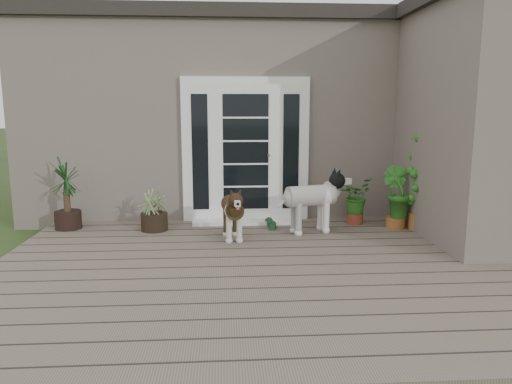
{
  "coord_description": "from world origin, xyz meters",
  "views": [
    {
      "loc": [
        -0.52,
        -4.58,
        1.82
      ],
      "look_at": [
        -0.1,
        1.75,
        0.7
      ],
      "focal_mm": 33.58,
      "sensor_mm": 36.0,
      "label": 1
    }
  ],
  "objects": [
    {
      "name": "herb_c",
      "position": [
        2.27,
        2.4,
        0.39
      ],
      "size": [
        0.48,
        0.48,
        0.53
      ],
      "primitive_type": "imported",
      "rotation": [
        0.0,
        0.0,
        4.08
      ],
      "color": "#17521C",
      "rests_on": "deck"
    },
    {
      "name": "deck",
      "position": [
        0.0,
        0.4,
        0.06
      ],
      "size": [
        6.2,
        4.6,
        0.12
      ],
      "primitive_type": "cube",
      "color": "#6B5B4C",
      "rests_on": "ground"
    },
    {
      "name": "herb_b",
      "position": [
        1.91,
        1.94,
        0.45
      ],
      "size": [
        0.63,
        0.63,
        0.66
      ],
      "primitive_type": "imported",
      "rotation": [
        0.0,
        0.0,
        2.32
      ],
      "color": "#295B1A",
      "rests_on": "deck"
    },
    {
      "name": "white_dog",
      "position": [
        0.65,
        1.76,
        0.5
      ],
      "size": [
        0.98,
        0.63,
        0.76
      ],
      "primitive_type": null,
      "rotation": [
        0.0,
        0.0,
        -1.28
      ],
      "color": "silver",
      "rests_on": "deck"
    },
    {
      "name": "clog_right",
      "position": [
        0.15,
        2.01,
        0.16
      ],
      "size": [
        0.16,
        0.28,
        0.08
      ],
      "primitive_type": null,
      "rotation": [
        0.0,
        0.0,
        -0.15
      ],
      "color": "#143217",
      "rests_on": "deck"
    },
    {
      "name": "door_step",
      "position": [
        -0.2,
        2.4,
        0.14
      ],
      "size": [
        1.6,
        0.4,
        0.05
      ],
      "primitive_type": "cube",
      "color": "white",
      "rests_on": "deck"
    },
    {
      "name": "sapling",
      "position": [
        2.23,
        1.82,
        0.95
      ],
      "size": [
        0.64,
        0.64,
        1.67
      ],
      "primitive_type": null,
      "rotation": [
        0.0,
        0.0,
        -0.4
      ],
      "color": "#17501A",
      "rests_on": "deck"
    },
    {
      "name": "spider_plant",
      "position": [
        -1.51,
        2.03,
        0.45
      ],
      "size": [
        0.79,
        0.79,
        0.66
      ],
      "primitive_type": null,
      "rotation": [
        0.0,
        0.0,
        -0.33
      ],
      "color": "#7D965C",
      "rests_on": "deck"
    },
    {
      "name": "roof_main",
      "position": [
        0.0,
        4.65,
        3.2
      ],
      "size": [
        7.6,
        4.2,
        0.2
      ],
      "primitive_type": "cube",
      "color": "#2D2826",
      "rests_on": "house_main"
    },
    {
      "name": "herb_a",
      "position": [
        1.41,
        2.25,
        0.43
      ],
      "size": [
        0.68,
        0.68,
        0.61
      ],
      "primitive_type": "imported",
      "rotation": [
        0.0,
        0.0,
        0.8
      ],
      "color": "#215F1B",
      "rests_on": "deck"
    },
    {
      "name": "clog_left",
      "position": [
        0.14,
        2.19,
        0.16
      ],
      "size": [
        0.19,
        0.31,
        0.09
      ],
      "primitive_type": null,
      "rotation": [
        0.0,
        0.0,
        0.18
      ],
      "color": "black",
      "rests_on": "deck"
    },
    {
      "name": "house_wing",
      "position": [
        2.9,
        1.5,
        1.55
      ],
      "size": [
        1.6,
        2.4,
        3.1
      ],
      "primitive_type": "cube",
      "color": "#665E54",
      "rests_on": "ground"
    },
    {
      "name": "yucca",
      "position": [
        -2.75,
        2.21,
        0.63
      ],
      "size": [
        0.75,
        0.75,
        1.01
      ],
      "primitive_type": null,
      "rotation": [
        0.0,
        0.0,
        0.08
      ],
      "color": "black",
      "rests_on": "deck"
    },
    {
      "name": "house_main",
      "position": [
        0.0,
        4.65,
        1.55
      ],
      "size": [
        7.4,
        4.0,
        3.1
      ],
      "primitive_type": "cube",
      "color": "#665E54",
      "rests_on": "ground"
    },
    {
      "name": "brindle_dog",
      "position": [
        -0.43,
        1.49,
        0.43
      ],
      "size": [
        0.41,
        0.78,
        0.62
      ],
      "primitive_type": null,
      "rotation": [
        0.0,
        0.0,
        3.26
      ],
      "color": "#3F2F16",
      "rests_on": "deck"
    },
    {
      "name": "door_unit",
      "position": [
        -0.2,
        2.6,
        1.19
      ],
      "size": [
        1.9,
        0.14,
        2.15
      ],
      "primitive_type": "cube",
      "color": "white",
      "rests_on": "deck"
    }
  ]
}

